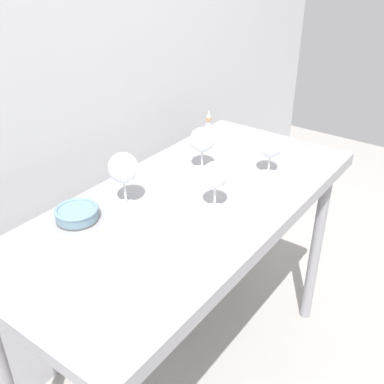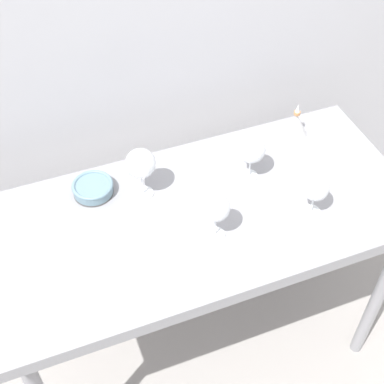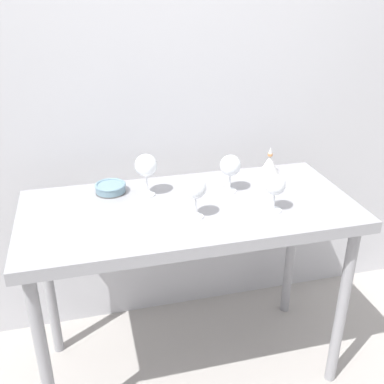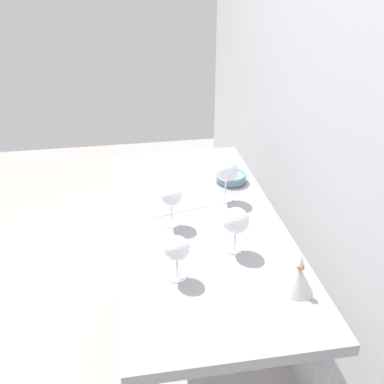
{
  "view_description": "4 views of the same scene",
  "coord_description": "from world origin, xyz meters",
  "px_view_note": "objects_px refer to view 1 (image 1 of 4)",
  "views": [
    {
      "loc": [
        -1.05,
        -0.79,
        1.68
      ],
      "look_at": [
        -0.02,
        -0.03,
        0.95
      ],
      "focal_mm": 42.25,
      "sensor_mm": 36.0,
      "label": 1
    },
    {
      "loc": [
        -0.45,
        -1.09,
        2.25
      ],
      "look_at": [
        -0.03,
        0.01,
        0.99
      ],
      "focal_mm": 51.69,
      "sensor_mm": 36.0,
      "label": 2
    },
    {
      "loc": [
        -0.41,
        -1.65,
        1.77
      ],
      "look_at": [
        0.0,
        -0.04,
        0.98
      ],
      "focal_mm": 42.48,
      "sensor_mm": 36.0,
      "label": 3
    },
    {
      "loc": [
        1.53,
        -0.29,
        1.88
      ],
      "look_at": [
        -0.07,
        -0.02,
        0.99
      ],
      "focal_mm": 43.71,
      "sensor_mm": 36.0,
      "label": 4
    }
  ],
  "objects_px": {
    "wine_glass_near_right": "(271,147)",
    "tasting_sheet_upper": "(177,228)",
    "wine_glass_far_left": "(123,169)",
    "tasting_bowl": "(77,213)",
    "wine_glass_near_center": "(215,176)",
    "decanter_funnel": "(208,130)",
    "wine_glass_far_right": "(202,141)"
  },
  "relations": [
    {
      "from": "wine_glass_near_right",
      "to": "tasting_sheet_upper",
      "type": "xyz_separation_m",
      "value": [
        -0.49,
        0.05,
        -0.11
      ]
    },
    {
      "from": "wine_glass_far_left",
      "to": "tasting_bowl",
      "type": "height_order",
      "value": "wine_glass_far_left"
    },
    {
      "from": "wine_glass_near_right",
      "to": "tasting_bowl",
      "type": "relative_size",
      "value": 1.14
    },
    {
      "from": "wine_glass_far_left",
      "to": "wine_glass_near_center",
      "type": "bearing_deg",
      "value": -58.01
    },
    {
      "from": "decanter_funnel",
      "to": "wine_glass_near_center",
      "type": "bearing_deg",
      "value": -143.46
    },
    {
      "from": "wine_glass_far_right",
      "to": "tasting_bowl",
      "type": "height_order",
      "value": "wine_glass_far_right"
    },
    {
      "from": "wine_glass_far_right",
      "to": "tasting_bowl",
      "type": "distance_m",
      "value": 0.54
    },
    {
      "from": "tasting_bowl",
      "to": "decanter_funnel",
      "type": "xyz_separation_m",
      "value": [
        0.77,
        0.03,
        0.02
      ]
    },
    {
      "from": "tasting_sheet_upper",
      "to": "tasting_bowl",
      "type": "distance_m",
      "value": 0.32
    },
    {
      "from": "wine_glass_near_center",
      "to": "tasting_sheet_upper",
      "type": "distance_m",
      "value": 0.2
    },
    {
      "from": "wine_glass_far_left",
      "to": "tasting_sheet_upper",
      "type": "distance_m",
      "value": 0.26
    },
    {
      "from": "wine_glass_near_center",
      "to": "decanter_funnel",
      "type": "bearing_deg",
      "value": 36.54
    },
    {
      "from": "wine_glass_near_right",
      "to": "wine_glass_near_center",
      "type": "height_order",
      "value": "wine_glass_near_center"
    },
    {
      "from": "wine_glass_far_right",
      "to": "tasting_bowl",
      "type": "xyz_separation_m",
      "value": [
        -0.52,
        0.11,
        -0.1
      ]
    },
    {
      "from": "wine_glass_near_center",
      "to": "tasting_sheet_upper",
      "type": "height_order",
      "value": "wine_glass_near_center"
    },
    {
      "from": "wine_glass_far_left",
      "to": "decanter_funnel",
      "type": "height_order",
      "value": "wine_glass_far_left"
    },
    {
      "from": "wine_glass_near_center",
      "to": "wine_glass_near_right",
      "type": "bearing_deg",
      "value": -4.39
    },
    {
      "from": "tasting_bowl",
      "to": "decanter_funnel",
      "type": "distance_m",
      "value": 0.77
    },
    {
      "from": "tasting_bowl",
      "to": "decanter_funnel",
      "type": "relative_size",
      "value": 1.01
    },
    {
      "from": "wine_glass_far_left",
      "to": "decanter_funnel",
      "type": "relative_size",
      "value": 1.39
    },
    {
      "from": "wine_glass_near_right",
      "to": "decanter_funnel",
      "type": "xyz_separation_m",
      "value": [
        0.13,
        0.36,
        -0.06
      ]
    },
    {
      "from": "wine_glass_far_right",
      "to": "tasting_sheet_upper",
      "type": "height_order",
      "value": "wine_glass_far_right"
    },
    {
      "from": "wine_glass_far_left",
      "to": "tasting_sheet_upper",
      "type": "xyz_separation_m",
      "value": [
        -0.01,
        -0.22,
        -0.13
      ]
    },
    {
      "from": "wine_glass_far_left",
      "to": "tasting_sheet_upper",
      "type": "height_order",
      "value": "wine_glass_far_left"
    },
    {
      "from": "tasting_bowl",
      "to": "tasting_sheet_upper",
      "type": "bearing_deg",
      "value": -62.85
    },
    {
      "from": "wine_glass_far_right",
      "to": "decanter_funnel",
      "type": "height_order",
      "value": "wine_glass_far_right"
    },
    {
      "from": "tasting_sheet_upper",
      "to": "decanter_funnel",
      "type": "bearing_deg",
      "value": 12.81
    },
    {
      "from": "wine_glass_far_right",
      "to": "wine_glass_far_left",
      "type": "bearing_deg",
      "value": 172.07
    },
    {
      "from": "wine_glass_far_right",
      "to": "tasting_bowl",
      "type": "bearing_deg",
      "value": 167.51
    },
    {
      "from": "wine_glass_near_right",
      "to": "wine_glass_near_center",
      "type": "relative_size",
      "value": 0.92
    },
    {
      "from": "wine_glass_near_right",
      "to": "tasting_bowl",
      "type": "distance_m",
      "value": 0.72
    },
    {
      "from": "wine_glass_far_left",
      "to": "tasting_bowl",
      "type": "bearing_deg",
      "value": 157.4
    }
  ]
}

